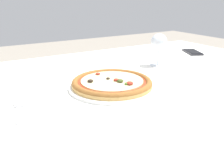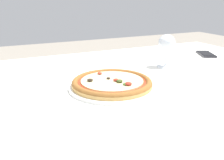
% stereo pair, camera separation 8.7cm
% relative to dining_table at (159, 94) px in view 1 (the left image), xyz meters
% --- Properties ---
extents(dining_table, '(1.42, 1.17, 0.72)m').
position_rel_dining_table_xyz_m(dining_table, '(0.00, 0.00, 0.00)').
color(dining_table, '#997047').
rests_on(dining_table, ground_plane).
extents(pizza_plate, '(0.31, 0.31, 0.04)m').
position_rel_dining_table_xyz_m(pizza_plate, '(-0.23, -0.01, 0.09)').
color(pizza_plate, white).
rests_on(pizza_plate, dining_table).
extents(fork, '(0.05, 0.17, 0.00)m').
position_rel_dining_table_xyz_m(fork, '(-0.55, -0.02, 0.07)').
color(fork, silver).
rests_on(fork, dining_table).
extents(wine_glass_far_left, '(0.07, 0.07, 0.15)m').
position_rel_dining_table_xyz_m(wine_glass_far_left, '(0.11, 0.14, 0.18)').
color(wine_glass_far_left, silver).
rests_on(wine_glass_far_left, dining_table).
extents(cell_phone, '(0.13, 0.16, 0.01)m').
position_rel_dining_table_xyz_m(cell_phone, '(0.46, 0.25, 0.08)').
color(cell_phone, '#232328').
rests_on(cell_phone, dining_table).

